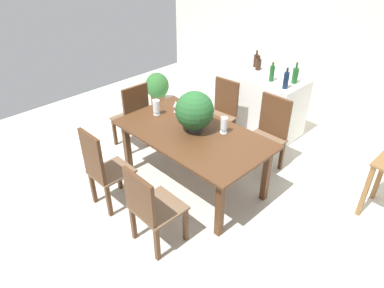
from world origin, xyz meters
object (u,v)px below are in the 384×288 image
object	(u,v)px
wine_glass	(176,104)
kitchen_counter	(254,101)
chair_far_right	(269,130)
chair_head_end	(133,115)
chair_near_left	(103,168)
wine_bottle_clear	(295,75)
wine_bottle_green	(272,73)
wine_bottle_dark	(256,61)
flower_centerpiece	(195,111)
potted_plant_floor	(157,87)
dining_table	(193,139)
wine_bottle_tall	(258,64)
wine_bottle_amber	(286,80)
crystal_vase_left	(156,106)
chair_far_left	(221,111)
crystal_vase_center_near	(224,124)
chair_near_right	(150,206)

from	to	relation	value
wine_glass	kitchen_counter	distance (m)	1.59
chair_far_right	chair_head_end	size ratio (longest dim) A/B	0.99
chair_near_left	wine_bottle_clear	size ratio (longest dim) A/B	3.43
wine_bottle_green	wine_bottle_dark	world-z (taller)	wine_bottle_green
chair_far_right	flower_centerpiece	size ratio (longest dim) A/B	2.08
potted_plant_floor	dining_table	bearing A→B (deg)	-29.37
wine_bottle_tall	potted_plant_floor	xyz separation A→B (m)	(-1.69, -0.66, -0.70)
wine_bottle_amber	wine_bottle_dark	world-z (taller)	wine_bottle_amber
crystal_vase_left	dining_table	bearing A→B (deg)	0.98
chair_near_left	wine_bottle_green	size ratio (longest dim) A/B	3.69
chair_head_end	wine_bottle_tall	world-z (taller)	wine_bottle_tall
potted_plant_floor	chair_far_left	bearing A→B (deg)	-6.71
wine_bottle_amber	wine_bottle_dark	size ratio (longest dim) A/B	1.12
flower_centerpiece	crystal_vase_center_near	distance (m)	0.37
chair_near_right	potted_plant_floor	world-z (taller)	chair_near_right
chair_far_left	chair_head_end	distance (m)	1.27
wine_glass	wine_bottle_green	bearing A→B (deg)	71.50
flower_centerpiece	wine_glass	xyz separation A→B (m)	(-0.50, 0.16, -0.14)
crystal_vase_center_near	wine_glass	distance (m)	0.79
kitchen_counter	potted_plant_floor	bearing A→B (deg)	-163.00
dining_table	wine_bottle_tall	distance (m)	1.95
flower_centerpiece	potted_plant_floor	world-z (taller)	flower_centerpiece
chair_near_left	wine_glass	xyz separation A→B (m)	(-0.12, 1.22, 0.32)
chair_far_right	chair_near_left	bearing A→B (deg)	-112.94
wine_bottle_dark	potted_plant_floor	bearing A→B (deg)	-154.67
wine_bottle_tall	crystal_vase_center_near	bearing A→B (deg)	-66.22
chair_far_left	flower_centerpiece	distance (m)	1.13
chair_far_left	wine_bottle_green	size ratio (longest dim) A/B	3.51
kitchen_counter	wine_bottle_dark	size ratio (longest dim) A/B	5.71
kitchen_counter	crystal_vase_left	bearing A→B (deg)	-98.85
crystal_vase_center_near	kitchen_counter	distance (m)	1.67
wine_bottle_clear	chair_near_right	bearing A→B (deg)	-86.03
crystal_vase_left	wine_bottle_tall	distance (m)	1.89
flower_centerpiece	crystal_vase_left	bearing A→B (deg)	-173.80
dining_table	wine_glass	xyz separation A→B (m)	(-0.53, 0.21, 0.20)
flower_centerpiece	crystal_vase_center_near	size ratio (longest dim) A/B	2.41
flower_centerpiece	wine_bottle_tall	bearing A→B (deg)	103.20
chair_far_right	chair_head_end	distance (m)	1.89
crystal_vase_center_near	potted_plant_floor	distance (m)	2.64
chair_near_right	flower_centerpiece	distance (m)	1.25
chair_far_right	wine_bottle_green	bearing A→B (deg)	125.84
chair_far_right	wine_bottle_amber	size ratio (longest dim) A/B	3.42
wine_glass	kitchen_counter	bearing A→B (deg)	84.25
dining_table	potted_plant_floor	bearing A→B (deg)	150.63
chair_near_left	flower_centerpiece	distance (m)	1.22
kitchen_counter	wine_bottle_tall	distance (m)	0.57
chair_near_right	wine_bottle_tall	size ratio (longest dim) A/B	4.18
crystal_vase_center_near	kitchen_counter	bearing A→B (deg)	112.87
wine_bottle_tall	wine_bottle_amber	xyz separation A→B (m)	(0.69, -0.32, 0.03)
chair_near_left	chair_head_end	size ratio (longest dim) A/B	1.02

